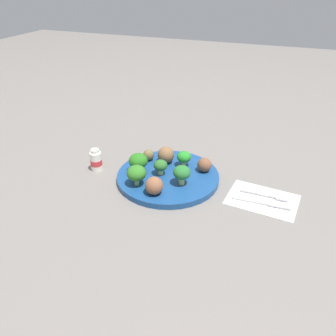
% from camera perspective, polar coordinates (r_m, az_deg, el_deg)
% --- Properties ---
extents(ground_plane, '(4.00, 4.00, 0.00)m').
position_cam_1_polar(ground_plane, '(0.95, 0.00, -1.87)').
color(ground_plane, slate).
extents(plate, '(0.28, 0.28, 0.02)m').
position_cam_1_polar(plate, '(0.95, 0.00, -1.46)').
color(plate, navy).
rests_on(plate, ground_plane).
extents(broccoli_floret_back_left, '(0.04, 0.04, 0.04)m').
position_cam_1_polar(broccoli_floret_back_left, '(0.93, -1.25, 0.37)').
color(broccoli_floret_back_left, '#A9C177').
rests_on(broccoli_floret_back_left, plate).
extents(broccoli_floret_front_right, '(0.04, 0.04, 0.05)m').
position_cam_1_polar(broccoli_floret_front_right, '(0.97, 2.68, 1.80)').
color(broccoli_floret_front_right, '#A2B873').
rests_on(broccoli_floret_front_right, plate).
extents(broccoli_floret_near_rim, '(0.05, 0.05, 0.05)m').
position_cam_1_polar(broccoli_floret_near_rim, '(0.88, 2.30, -0.82)').
color(broccoli_floret_near_rim, '#A6C56D').
rests_on(broccoli_floret_near_rim, plate).
extents(broccoli_floret_center, '(0.05, 0.05, 0.06)m').
position_cam_1_polar(broccoli_floret_center, '(0.89, -5.25, -0.88)').
color(broccoli_floret_center, '#97BB81').
rests_on(broccoli_floret_center, plate).
extents(broccoli_floret_back_right, '(0.05, 0.05, 0.06)m').
position_cam_1_polar(broccoli_floret_back_right, '(0.94, -4.96, 1.16)').
color(broccoli_floret_back_right, '#9FCE6F').
rests_on(broccoli_floret_back_right, plate).
extents(meatball_back_right, '(0.03, 0.03, 0.03)m').
position_cam_1_polar(meatball_back_right, '(1.01, -3.24, 2.19)').
color(meatball_back_right, brown).
rests_on(meatball_back_right, plate).
extents(meatball_front_right, '(0.05, 0.05, 0.05)m').
position_cam_1_polar(meatball_front_right, '(0.85, -2.04, -3.00)').
color(meatball_front_right, brown).
rests_on(meatball_front_right, plate).
extents(meatball_far_rim, '(0.05, 0.05, 0.05)m').
position_cam_1_polar(meatball_far_rim, '(0.99, -0.35, 2.18)').
color(meatball_far_rim, brown).
rests_on(meatball_far_rim, plate).
extents(meatball_near_rim, '(0.04, 0.04, 0.04)m').
position_cam_1_polar(meatball_near_rim, '(0.95, 6.05, 0.53)').
color(meatball_near_rim, brown).
rests_on(meatball_near_rim, plate).
extents(napkin, '(0.18, 0.14, 0.01)m').
position_cam_1_polar(napkin, '(0.90, 15.38, -5.04)').
color(napkin, white).
rests_on(napkin, ground_plane).
extents(fork, '(0.12, 0.02, 0.01)m').
position_cam_1_polar(fork, '(0.91, 16.16, -4.28)').
color(fork, silver).
rests_on(fork, napkin).
extents(knife, '(0.15, 0.02, 0.01)m').
position_cam_1_polar(knife, '(0.88, 15.63, -5.48)').
color(knife, white).
rests_on(knife, napkin).
extents(yogurt_bottle, '(0.03, 0.03, 0.07)m').
position_cam_1_polar(yogurt_bottle, '(1.00, -11.84, 1.18)').
color(yogurt_bottle, white).
rests_on(yogurt_bottle, ground_plane).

